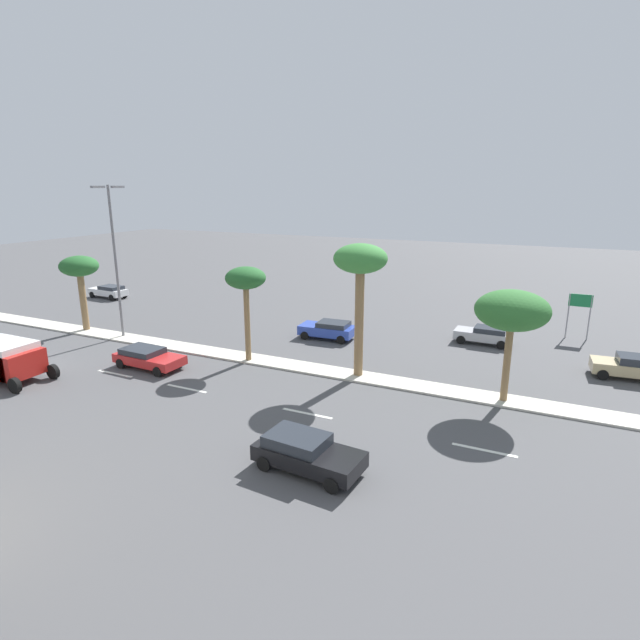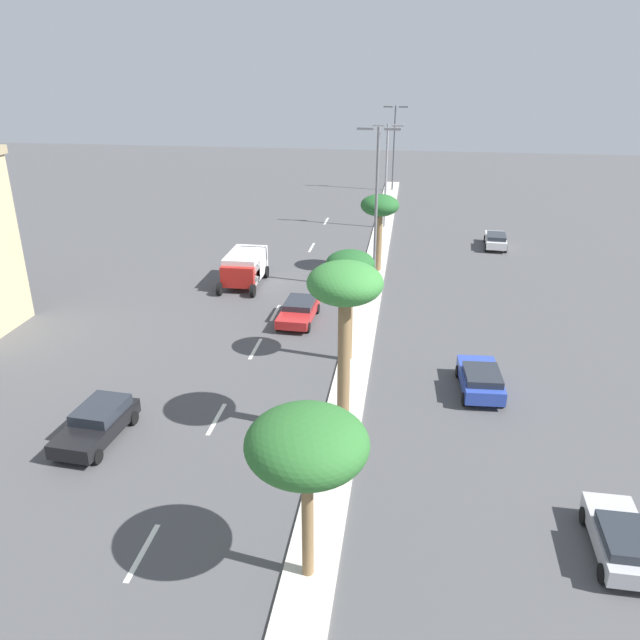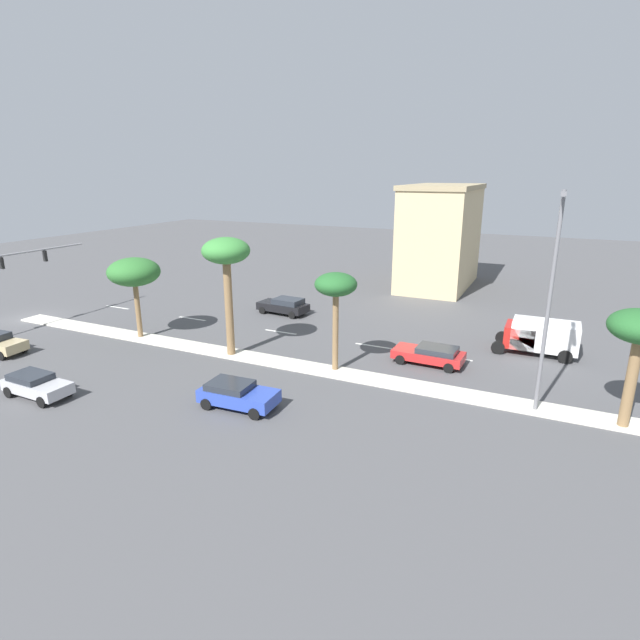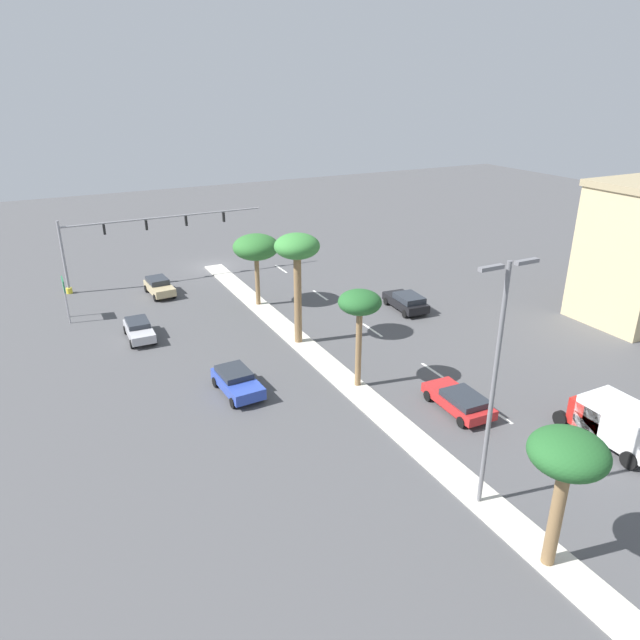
{
  "view_description": "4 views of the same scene",
  "coord_description": "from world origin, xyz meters",
  "px_view_note": "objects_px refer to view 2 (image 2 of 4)",
  "views": [
    {
      "loc": [
        -27.03,
        10.82,
        11.27
      ],
      "look_at": [
        0.2,
        23.58,
        3.27
      ],
      "focal_mm": 28.26,
      "sensor_mm": 36.0,
      "label": 1
    },
    {
      "loc": [
        2.63,
        -3.34,
        15.9
      ],
      "look_at": [
        -1.42,
        24.67,
        3.98
      ],
      "focal_mm": 35.8,
      "sensor_mm": 36.0,
      "label": 2
    },
    {
      "loc": [
        26.94,
        40.42,
        12.21
      ],
      "look_at": [
        0.85,
        28.08,
        3.63
      ],
      "focal_mm": 28.22,
      "sensor_mm": 36.0,
      "label": 3
    },
    {
      "loc": [
        16.26,
        55.93,
        17.7
      ],
      "look_at": [
        0.3,
        24.72,
        3.2
      ],
      "focal_mm": 32.6,
      "sensor_mm": 36.0,
      "label": 4
    }
  ],
  "objects_px": {
    "palm_tree_trailing": "(345,292)",
    "sedan_blue_right": "(481,379)",
    "street_lamp_rear": "(386,168)",
    "box_truck": "(244,268)",
    "sedan_silver_left": "(621,539)",
    "sedan_black_front": "(97,423)",
    "palm_tree_leading": "(350,268)",
    "street_lamp_mid": "(394,141)",
    "palm_tree_front": "(380,208)",
    "sedan_red_inboard": "(299,311)",
    "street_lamp_inboard": "(376,198)",
    "sedan_white_center": "(496,240)",
    "palm_tree_left": "(307,446)"
  },
  "relations": [
    {
      "from": "street_lamp_mid",
      "to": "sedan_white_center",
      "type": "distance_m",
      "value": 26.46
    },
    {
      "from": "sedan_black_front",
      "to": "sedan_red_inboard",
      "type": "bearing_deg",
      "value": 66.05
    },
    {
      "from": "sedan_red_inboard",
      "to": "sedan_black_front",
      "type": "bearing_deg",
      "value": -113.95
    },
    {
      "from": "sedan_silver_left",
      "to": "sedan_black_front",
      "type": "bearing_deg",
      "value": 168.48
    },
    {
      "from": "sedan_white_center",
      "to": "street_lamp_rear",
      "type": "bearing_deg",
      "value": 151.21
    },
    {
      "from": "street_lamp_rear",
      "to": "sedan_blue_right",
      "type": "xyz_separation_m",
      "value": [
        6.46,
        -32.21,
        -5.05
      ]
    },
    {
      "from": "palm_tree_left",
      "to": "street_lamp_rear",
      "type": "height_order",
      "value": "street_lamp_rear"
    },
    {
      "from": "palm_tree_left",
      "to": "box_truck",
      "type": "height_order",
      "value": "palm_tree_left"
    },
    {
      "from": "palm_tree_leading",
      "to": "sedan_black_front",
      "type": "xyz_separation_m",
      "value": [
        -10.2,
        -9.4,
        -4.64
      ]
    },
    {
      "from": "street_lamp_rear",
      "to": "sedan_white_center",
      "type": "bearing_deg",
      "value": -28.79
    },
    {
      "from": "palm_tree_front",
      "to": "box_truck",
      "type": "xyz_separation_m",
      "value": [
        -9.54,
        -4.47,
        -3.71
      ]
    },
    {
      "from": "box_truck",
      "to": "sedan_red_inboard",
      "type": "bearing_deg",
      "value": -50.33
    },
    {
      "from": "street_lamp_inboard",
      "to": "sedan_white_center",
      "type": "height_order",
      "value": "street_lamp_inboard"
    },
    {
      "from": "street_lamp_rear",
      "to": "sedan_black_front",
      "type": "bearing_deg",
      "value": -105.35
    },
    {
      "from": "palm_tree_trailing",
      "to": "street_lamp_mid",
      "type": "bearing_deg",
      "value": 89.99
    },
    {
      "from": "palm_tree_trailing",
      "to": "sedan_blue_right",
      "type": "height_order",
      "value": "palm_tree_trailing"
    },
    {
      "from": "palm_tree_front",
      "to": "street_lamp_mid",
      "type": "xyz_separation_m",
      "value": [
        -0.13,
        32.09,
        0.92
      ]
    },
    {
      "from": "palm_tree_trailing",
      "to": "sedan_red_inboard",
      "type": "xyz_separation_m",
      "value": [
        -4.25,
        12.76,
        -6.17
      ]
    },
    {
      "from": "palm_tree_trailing",
      "to": "box_truck",
      "type": "bearing_deg",
      "value": 116.37
    },
    {
      "from": "palm_tree_trailing",
      "to": "sedan_blue_right",
      "type": "relative_size",
      "value": 1.88
    },
    {
      "from": "palm_tree_front",
      "to": "street_lamp_mid",
      "type": "height_order",
      "value": "street_lamp_mid"
    },
    {
      "from": "sedan_black_front",
      "to": "box_truck",
      "type": "relative_size",
      "value": 0.85
    },
    {
      "from": "palm_tree_left",
      "to": "sedan_silver_left",
      "type": "relative_size",
      "value": 1.48
    },
    {
      "from": "street_lamp_rear",
      "to": "sedan_white_center",
      "type": "relative_size",
      "value": 2.23
    },
    {
      "from": "street_lamp_inboard",
      "to": "sedan_silver_left",
      "type": "bearing_deg",
      "value": -68.48
    },
    {
      "from": "sedan_red_inboard",
      "to": "palm_tree_front",
      "type": "bearing_deg",
      "value": 67.66
    },
    {
      "from": "palm_tree_trailing",
      "to": "sedan_silver_left",
      "type": "xyz_separation_m",
      "value": [
        10.13,
        -6.06,
        -6.15
      ]
    },
    {
      "from": "palm_tree_left",
      "to": "palm_tree_trailing",
      "type": "xyz_separation_m",
      "value": [
        0.2,
        8.46,
        1.82
      ]
    },
    {
      "from": "palm_tree_left",
      "to": "street_lamp_inboard",
      "type": "bearing_deg",
      "value": 89.4
    },
    {
      "from": "palm_tree_trailing",
      "to": "palm_tree_leading",
      "type": "bearing_deg",
      "value": 93.92
    },
    {
      "from": "sedan_white_center",
      "to": "sedan_red_inboard",
      "type": "height_order",
      "value": "sedan_white_center"
    },
    {
      "from": "street_lamp_rear",
      "to": "sedan_white_center",
      "type": "distance_m",
      "value": 12.53
    },
    {
      "from": "palm_tree_leading",
      "to": "sedan_silver_left",
      "type": "relative_size",
      "value": 1.53
    },
    {
      "from": "palm_tree_leading",
      "to": "sedan_blue_right",
      "type": "height_order",
      "value": "palm_tree_leading"
    },
    {
      "from": "palm_tree_trailing",
      "to": "sedan_blue_right",
      "type": "xyz_separation_m",
      "value": [
        6.42,
        4.89,
        -6.11
      ]
    },
    {
      "from": "street_lamp_inboard",
      "to": "sedan_blue_right",
      "type": "xyz_separation_m",
      "value": [
        6.33,
        -14.52,
        -5.87
      ]
    },
    {
      "from": "palm_tree_front",
      "to": "palm_tree_trailing",
      "type": "bearing_deg",
      "value": -90.34
    },
    {
      "from": "palm_tree_front",
      "to": "sedan_white_center",
      "type": "relative_size",
      "value": 1.36
    },
    {
      "from": "sedan_silver_left",
      "to": "sedan_blue_right",
      "type": "distance_m",
      "value": 11.57
    },
    {
      "from": "sedan_red_inboard",
      "to": "sedan_silver_left",
      "type": "relative_size",
      "value": 1.13
    },
    {
      "from": "palm_tree_leading",
      "to": "palm_tree_front",
      "type": "distance_m",
      "value": 15.88
    },
    {
      "from": "street_lamp_rear",
      "to": "box_truck",
      "type": "xyz_separation_m",
      "value": [
        -9.36,
        -18.13,
        -4.5
      ]
    },
    {
      "from": "palm_tree_left",
      "to": "palm_tree_trailing",
      "type": "distance_m",
      "value": 8.65
    },
    {
      "from": "street_lamp_inboard",
      "to": "palm_tree_left",
      "type": "bearing_deg",
      "value": -90.6
    },
    {
      "from": "street_lamp_inboard",
      "to": "street_lamp_mid",
      "type": "distance_m",
      "value": 36.13
    },
    {
      "from": "palm_tree_trailing",
      "to": "street_lamp_inboard",
      "type": "height_order",
      "value": "street_lamp_inboard"
    },
    {
      "from": "palm_tree_leading",
      "to": "street_lamp_mid",
      "type": "distance_m",
      "value": 47.95
    },
    {
      "from": "sedan_white_center",
      "to": "sedan_black_front",
      "type": "bearing_deg",
      "value": -121.81
    },
    {
      "from": "palm_tree_left",
      "to": "sedan_blue_right",
      "type": "bearing_deg",
      "value": 63.61
    },
    {
      "from": "palm_tree_trailing",
      "to": "box_truck",
      "type": "height_order",
      "value": "palm_tree_trailing"
    }
  ]
}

